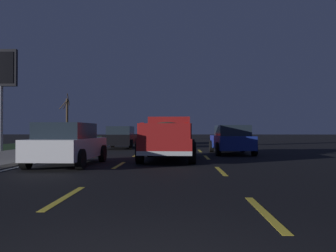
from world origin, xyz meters
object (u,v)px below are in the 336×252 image
(sedan_red, at_px, (174,135))
(bare_tree_far, at_px, (67,118))
(gas_price_sign, at_px, (1,76))
(sedan_white, at_px, (68,144))
(sedan_black, at_px, (121,137))
(pickup_truck, at_px, (169,137))
(sedan_blue, at_px, (231,139))

(sedan_red, bearing_deg, bare_tree_far, 52.81)
(gas_price_sign, bearing_deg, bare_tree_far, 8.02)
(sedan_white, bearing_deg, sedan_black, -0.12)
(sedan_black, bearing_deg, bare_tree_far, 27.86)
(bare_tree_far, bearing_deg, sedan_black, -152.14)
(gas_price_sign, bearing_deg, pickup_truck, -117.69)
(sedan_black, relative_size, sedan_blue, 0.99)
(sedan_blue, bearing_deg, sedan_red, 13.49)
(pickup_truck, height_order, bare_tree_far, bare_tree_far)
(pickup_truck, relative_size, sedan_blue, 1.24)
(pickup_truck, bearing_deg, sedan_red, 0.01)
(gas_price_sign, xyz_separation_m, bare_tree_far, (22.21, 3.13, -1.72))
(pickup_truck, xyz_separation_m, gas_price_sign, (5.32, 10.13, 3.55))
(sedan_white, bearing_deg, gas_price_sign, 39.64)
(sedan_black, xyz_separation_m, sedan_white, (-11.77, 0.02, 0.00))
(sedan_red, bearing_deg, sedan_black, 156.59)
(sedan_red, bearing_deg, gas_price_sign, 140.19)
(sedan_blue, height_order, bare_tree_far, bare_tree_far)
(pickup_truck, xyz_separation_m, sedan_blue, (3.77, -3.28, -0.20))
(sedan_black, relative_size, gas_price_sign, 0.72)
(pickup_truck, height_order, sedan_black, pickup_truck)
(pickup_truck, distance_m, sedan_black, 9.88)
(sedan_white, bearing_deg, sedan_blue, -47.39)
(sedan_black, distance_m, bare_tree_far, 20.82)
(sedan_blue, xyz_separation_m, bare_tree_far, (23.76, 16.54, 2.03))
(sedan_black, bearing_deg, sedan_white, 179.88)
(sedan_black, distance_m, sedan_blue, 8.75)
(sedan_white, relative_size, bare_tree_far, 0.76)
(pickup_truck, height_order, gas_price_sign, gas_price_sign)
(sedan_red, relative_size, bare_tree_far, 0.76)
(pickup_truck, relative_size, sedan_black, 1.25)
(sedan_blue, bearing_deg, sedan_white, 132.61)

